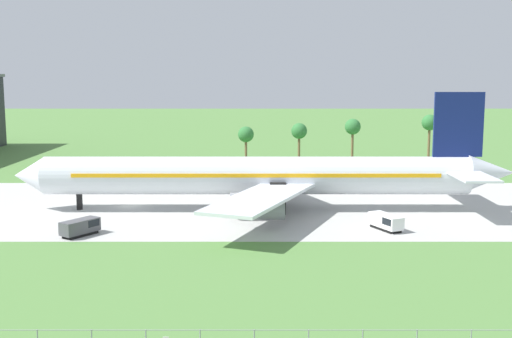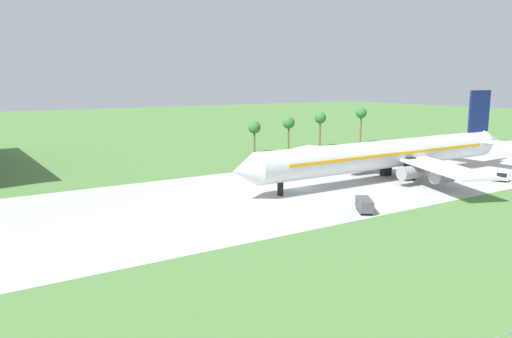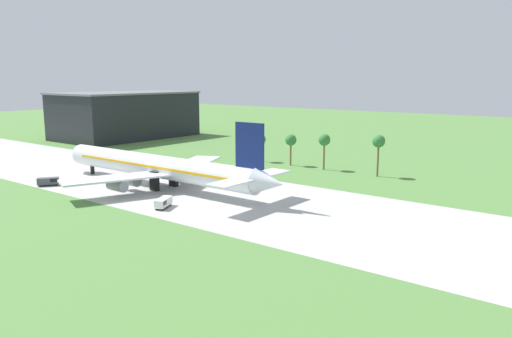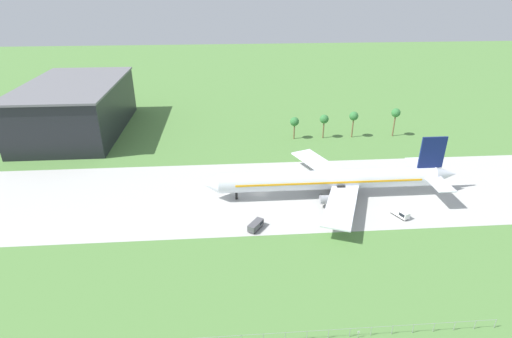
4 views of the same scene
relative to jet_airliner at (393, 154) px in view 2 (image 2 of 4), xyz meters
name	(u,v)px [view 2 (image 2 of 4)]	position (x,y,z in m)	size (l,w,h in m)	color
ground_plane	(303,188)	(-21.77, 2.63, -5.32)	(600.00, 600.00, 0.00)	#517F3D
taxiway_strip	(303,188)	(-21.77, 2.63, -5.31)	(320.00, 44.00, 0.02)	#B2B2AD
jet_airliner	(393,154)	(0.00, 0.00, 0.00)	(76.95, 51.04, 18.13)	silver
baggage_tug	(495,175)	(15.92, -13.24, -4.18)	(4.14, 5.77, 2.10)	black
fuel_truck	(364,204)	(-24.33, -16.13, -4.17)	(4.66, 5.48, 2.12)	black
palm_tree_row	(308,121)	(15.61, 47.34, 3.11)	(45.14, 3.60, 11.86)	brown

